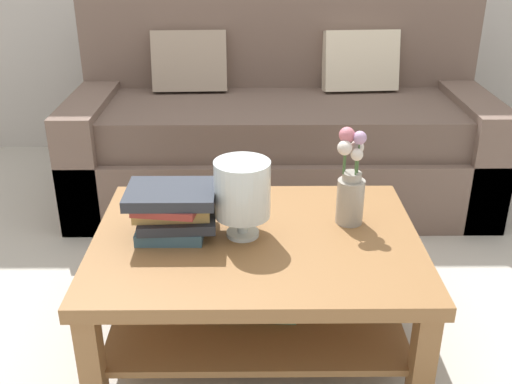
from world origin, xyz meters
name	(u,v)px	position (x,y,z in m)	size (l,w,h in m)	color
ground_plane	(268,272)	(0.00, 0.00, 0.00)	(10.00, 10.00, 0.00)	#B7B2A8
couch	(280,132)	(0.09, 0.84, 0.36)	(2.18, 0.90, 1.06)	brown
coffee_table	(256,265)	(-0.06, -0.44, 0.32)	(1.13, 0.84, 0.43)	olive
book_stack_main	(172,210)	(-0.34, -0.43, 0.53)	(0.30, 0.24, 0.18)	#3D6075
glass_hurricane_vase	(242,191)	(-0.10, -0.43, 0.60)	(0.19, 0.19, 0.27)	silver
flower_pitcher	(351,185)	(0.28, -0.34, 0.58)	(0.11, 0.10, 0.36)	#9E998E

